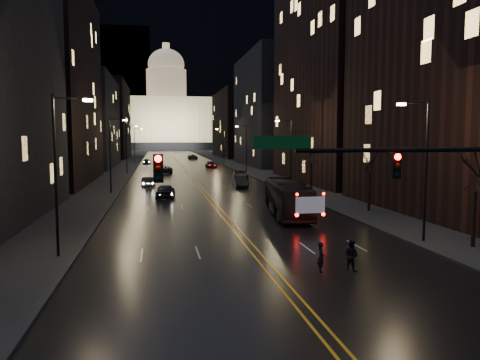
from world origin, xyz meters
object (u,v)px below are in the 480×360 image
traffic_signal (451,178)px  oncoming_car_a (165,191)px  receding_car_a (240,182)px  pedestrian_b (351,255)px  pedestrian_a (321,257)px  oncoming_car_b (148,182)px  bus (288,198)px

traffic_signal → oncoming_car_a: traffic_signal is taller
traffic_signal → receding_car_a: bearing=90.8°
pedestrian_b → oncoming_car_a: bearing=-18.5°
pedestrian_a → traffic_signal: bearing=-132.9°
pedestrian_b → traffic_signal: bearing=166.5°
receding_car_a → pedestrian_b: bearing=-89.9°
pedestrian_b → pedestrian_a: bearing=55.3°
traffic_signal → oncoming_car_b: 49.08m
oncoming_car_a → pedestrian_a: size_ratio=3.06×
bus → pedestrian_b: bus is taller
traffic_signal → pedestrian_b: bearing=111.2°
bus → receding_car_a: size_ratio=2.27×
bus → oncoming_car_b: size_ratio=2.65×
oncoming_car_a → bus: bearing=133.1°
oncoming_car_b → pedestrian_b: 43.55m
oncoming_car_b → pedestrian_a: 43.19m
bus → oncoming_car_a: bearing=133.0°
oncoming_car_a → oncoming_car_b: bearing=-74.0°
bus → pedestrian_b: (-1.36, -16.47, -0.76)m
traffic_signal → bus: size_ratio=1.57×
bus → oncoming_car_a: 16.87m
traffic_signal → receding_car_a: 44.64m
receding_car_a → pedestrian_b: size_ratio=3.10×
traffic_signal → oncoming_car_b: (-12.70, 47.21, -4.42)m
oncoming_car_a → receding_car_a: receding_car_a is taller
pedestrian_a → receding_car_a: bearing=7.8°
oncoming_car_b → pedestrian_b: bearing=109.5°
traffic_signal → pedestrian_b: 6.89m
bus → oncoming_car_a: size_ratio=2.36×
oncoming_car_a → receding_car_a: bearing=-130.3°
bus → oncoming_car_b: (-12.12, 25.73, -0.85)m
bus → pedestrian_a: (-2.94, -16.47, -0.77)m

